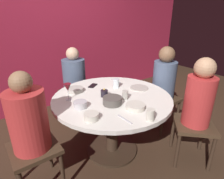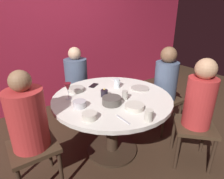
{
  "view_description": "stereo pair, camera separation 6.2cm",
  "coord_description": "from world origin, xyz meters",
  "px_view_note": "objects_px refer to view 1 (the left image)",
  "views": [
    {
      "loc": [
        -1.1,
        -1.49,
        1.58
      ],
      "look_at": [
        0.0,
        0.0,
        0.8
      ],
      "focal_mm": 30.28,
      "sensor_mm": 36.0,
      "label": 1
    },
    {
      "loc": [
        -1.05,
        -1.52,
        1.58
      ],
      "look_at": [
        0.0,
        0.0,
        0.8
      ],
      "focal_mm": 30.28,
      "sensor_mm": 36.0,
      "label": 2
    }
  ],
  "objects_px": {
    "cell_phone": "(93,86)",
    "bowl_small_white": "(112,101)",
    "seated_diner_right": "(164,80)",
    "seated_diner_left": "(29,123)",
    "seated_diner_front_right": "(198,101)",
    "dining_table": "(112,109)",
    "dinner_plate": "(139,88)",
    "candle_holder": "(104,93)",
    "cup_by_left_diner": "(125,95)",
    "seated_diner_back": "(74,77)",
    "bowl_serving_large": "(80,104)",
    "bowl_sauce_side": "(91,116)",
    "bowl_rice_portion": "(76,90)",
    "cup_by_right_diner": "(151,115)",
    "cup_near_candle": "(116,83)",
    "wine_glass": "(68,88)",
    "bowl_salad_center": "(135,106)"
  },
  "relations": [
    {
      "from": "dining_table",
      "to": "bowl_small_white",
      "type": "relative_size",
      "value": 6.7
    },
    {
      "from": "seated_diner_back",
      "to": "cup_by_right_diner",
      "type": "distance_m",
      "value": 1.49
    },
    {
      "from": "candle_holder",
      "to": "bowl_small_white",
      "type": "bearing_deg",
      "value": -100.86
    },
    {
      "from": "dinner_plate",
      "to": "bowl_rice_portion",
      "type": "relative_size",
      "value": 1.23
    },
    {
      "from": "wine_glass",
      "to": "cell_phone",
      "type": "relative_size",
      "value": 1.26
    },
    {
      "from": "seated_diner_left",
      "to": "seated_diner_front_right",
      "type": "distance_m",
      "value": 1.61
    },
    {
      "from": "cup_by_left_diner",
      "to": "dinner_plate",
      "type": "bearing_deg",
      "value": 20.29
    },
    {
      "from": "seated_diner_front_right",
      "to": "cup_by_left_diner",
      "type": "xyz_separation_m",
      "value": [
        -0.56,
        0.5,
        0.04
      ]
    },
    {
      "from": "seated_diner_right",
      "to": "cell_phone",
      "type": "distance_m",
      "value": 0.95
    },
    {
      "from": "candle_holder",
      "to": "cell_phone",
      "type": "distance_m",
      "value": 0.34
    },
    {
      "from": "seated_diner_back",
      "to": "cell_phone",
      "type": "bearing_deg",
      "value": -0.96
    },
    {
      "from": "candle_holder",
      "to": "bowl_small_white",
      "type": "height_order",
      "value": "candle_holder"
    },
    {
      "from": "seated_diner_right",
      "to": "cell_phone",
      "type": "relative_size",
      "value": 8.34
    },
    {
      "from": "seated_diner_left",
      "to": "bowl_sauce_side",
      "type": "height_order",
      "value": "seated_diner_left"
    },
    {
      "from": "dining_table",
      "to": "bowl_salad_center",
      "type": "relative_size",
      "value": 7.12
    },
    {
      "from": "bowl_rice_portion",
      "to": "cup_near_candle",
      "type": "xyz_separation_m",
      "value": [
        0.45,
        -0.18,
        0.03
      ]
    },
    {
      "from": "dinner_plate",
      "to": "bowl_serving_large",
      "type": "distance_m",
      "value": 0.79
    },
    {
      "from": "dining_table",
      "to": "seated_diner_front_right",
      "type": "relative_size",
      "value": 1.09
    },
    {
      "from": "seated_diner_left",
      "to": "seated_diner_front_right",
      "type": "height_order",
      "value": "seated_diner_front_right"
    },
    {
      "from": "bowl_small_white",
      "to": "bowl_sauce_side",
      "type": "xyz_separation_m",
      "value": [
        -0.31,
        -0.12,
        -0.01
      ]
    },
    {
      "from": "bowl_salad_center",
      "to": "wine_glass",
      "type": "bearing_deg",
      "value": 127.06
    },
    {
      "from": "dining_table",
      "to": "bowl_rice_portion",
      "type": "bearing_deg",
      "value": 125.9
    },
    {
      "from": "seated_diner_front_right",
      "to": "bowl_rice_portion",
      "type": "distance_m",
      "value": 1.32
    },
    {
      "from": "dining_table",
      "to": "wine_glass",
      "type": "relative_size",
      "value": 7.26
    },
    {
      "from": "seated_diner_left",
      "to": "bowl_serving_large",
      "type": "relative_size",
      "value": 9.16
    },
    {
      "from": "seated_diner_front_right",
      "to": "dinner_plate",
      "type": "distance_m",
      "value": 0.66
    },
    {
      "from": "seated_diner_left",
      "to": "seated_diner_right",
      "type": "xyz_separation_m",
      "value": [
        1.72,
        -0.0,
        0.01
      ]
    },
    {
      "from": "seated_diner_left",
      "to": "cup_by_right_diner",
      "type": "distance_m",
      "value": 1.02
    },
    {
      "from": "seated_diner_back",
      "to": "cell_phone",
      "type": "height_order",
      "value": "seated_diner_back"
    },
    {
      "from": "bowl_small_white",
      "to": "bowl_sauce_side",
      "type": "bearing_deg",
      "value": -158.52
    },
    {
      "from": "bowl_small_white",
      "to": "seated_diner_left",
      "type": "bearing_deg",
      "value": 168.98
    },
    {
      "from": "candle_holder",
      "to": "seated_diner_front_right",
      "type": "bearing_deg",
      "value": -44.26
    },
    {
      "from": "bowl_small_white",
      "to": "seated_diner_back",
      "type": "bearing_deg",
      "value": 84.38
    },
    {
      "from": "seated_diner_left",
      "to": "bowl_rice_portion",
      "type": "relative_size",
      "value": 6.67
    },
    {
      "from": "seated_diner_left",
      "to": "seated_diner_back",
      "type": "relative_size",
      "value": 1.04
    },
    {
      "from": "cell_phone",
      "to": "bowl_small_white",
      "type": "height_order",
      "value": "bowl_small_white"
    },
    {
      "from": "bowl_rice_portion",
      "to": "cup_by_left_diner",
      "type": "distance_m",
      "value": 0.58
    },
    {
      "from": "seated_diner_back",
      "to": "cell_phone",
      "type": "relative_size",
      "value": 7.97
    },
    {
      "from": "bowl_serving_large",
      "to": "cup_near_candle",
      "type": "xyz_separation_m",
      "value": [
        0.59,
        0.2,
        0.02
      ]
    },
    {
      "from": "dining_table",
      "to": "dinner_plate",
      "type": "bearing_deg",
      "value": -1.88
    },
    {
      "from": "dining_table",
      "to": "wine_glass",
      "type": "distance_m",
      "value": 0.54
    },
    {
      "from": "cup_near_candle",
      "to": "cup_by_right_diner",
      "type": "xyz_separation_m",
      "value": [
        -0.22,
        -0.75,
        -0.0
      ]
    },
    {
      "from": "cell_phone",
      "to": "cup_near_candle",
      "type": "relative_size",
      "value": 1.3
    },
    {
      "from": "seated_diner_back",
      "to": "cup_by_left_diner",
      "type": "bearing_deg",
      "value": 3.93
    },
    {
      "from": "dining_table",
      "to": "cup_near_candle",
      "type": "xyz_separation_m",
      "value": [
        0.19,
        0.18,
        0.21
      ]
    },
    {
      "from": "seated_diner_right",
      "to": "cell_phone",
      "type": "height_order",
      "value": "seated_diner_right"
    },
    {
      "from": "seated_diner_front_right",
      "to": "bowl_serving_large",
      "type": "xyz_separation_m",
      "value": [
        -1.02,
        0.6,
        0.03
      ]
    },
    {
      "from": "cup_near_candle",
      "to": "wine_glass",
      "type": "bearing_deg",
      "value": 177.24
    },
    {
      "from": "cup_by_right_diner",
      "to": "bowl_small_white",
      "type": "bearing_deg",
      "value": 100.3
    },
    {
      "from": "seated_diner_left",
      "to": "bowl_salad_center",
      "type": "relative_size",
      "value": 6.48
    }
  ]
}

